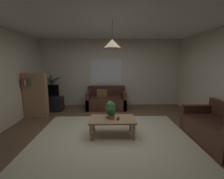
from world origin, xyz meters
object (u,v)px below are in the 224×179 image
at_px(bookshelf_corner, 35,95).
at_px(pendant_lamp, 112,44).
at_px(book_on_table_0, 109,117).
at_px(couch_right_side, 218,130).
at_px(tv_stand, 50,104).
at_px(tv, 49,91).
at_px(couch_under_window, 106,101).
at_px(potted_plant_on_table, 110,109).
at_px(coffee_table, 112,121).
at_px(potted_palm_corner, 52,92).
at_px(remote_on_table_0, 118,119).

distance_m(bookshelf_corner, pendant_lamp, 3.07).
bearing_deg(book_on_table_0, couch_right_side, -10.14).
bearing_deg(tv_stand, tv, -90.00).
bearing_deg(book_on_table_0, bookshelf_corner, 151.22).
bearing_deg(couch_under_window, couch_right_side, -46.53).
height_order(book_on_table_0, pendant_lamp, pendant_lamp).
relative_size(book_on_table_0, potted_plant_on_table, 0.31).
bearing_deg(potted_plant_on_table, coffee_table, -14.17).
relative_size(potted_plant_on_table, potted_palm_corner, 0.31).
xyz_separation_m(book_on_table_0, remote_on_table_0, (0.22, -0.09, 0.00)).
relative_size(tv, pendant_lamp, 1.20).
bearing_deg(remote_on_table_0, pendant_lamp, -6.91).
bearing_deg(potted_palm_corner, tv_stand, -82.42).
bearing_deg(couch_under_window, coffee_table, -85.30).
distance_m(tv, bookshelf_corner, 0.64).
xyz_separation_m(remote_on_table_0, tv_stand, (-2.34, 1.99, -0.18)).
bearing_deg(potted_palm_corner, bookshelf_corner, -96.44).
distance_m(couch_right_side, tv_stand, 5.04).
xyz_separation_m(remote_on_table_0, potted_palm_corner, (-2.40, 2.45, 0.17)).
xyz_separation_m(potted_palm_corner, bookshelf_corner, (-0.12, -1.10, 0.12)).
bearing_deg(bookshelf_corner, potted_palm_corner, 83.56).
bearing_deg(remote_on_table_0, bookshelf_corner, -18.93).
height_order(coffee_table, potted_palm_corner, potted_palm_corner).
xyz_separation_m(potted_plant_on_table, bookshelf_corner, (-2.35, 1.31, 0.07)).
bearing_deg(potted_palm_corner, couch_under_window, -5.33).
bearing_deg(tv, bookshelf_corner, -106.89).
bearing_deg(pendant_lamp, couch_right_side, -9.23).
height_order(book_on_table_0, bookshelf_corner, bookshelf_corner).
xyz_separation_m(coffee_table, remote_on_table_0, (0.14, -0.04, 0.08)).
bearing_deg(bookshelf_corner, couch_right_side, -19.90).
relative_size(coffee_table, book_on_table_0, 8.24).
distance_m(book_on_table_0, tv, 2.85).
bearing_deg(book_on_table_0, couch_under_window, 92.64).
bearing_deg(coffee_table, bookshelf_corner, 151.10).
height_order(couch_under_window, remote_on_table_0, couch_under_window).
xyz_separation_m(remote_on_table_0, potted_plant_on_table, (-0.18, 0.05, 0.21)).
xyz_separation_m(coffee_table, potted_plant_on_table, (-0.04, 0.01, 0.29)).
bearing_deg(couch_under_window, tv_stand, -172.39).
bearing_deg(pendant_lamp, couch_under_window, 94.70).
xyz_separation_m(couch_under_window, coffee_table, (0.18, -2.22, 0.08)).
xyz_separation_m(coffee_table, potted_palm_corner, (-2.26, 2.41, 0.24)).
xyz_separation_m(potted_plant_on_table, tv, (-2.16, 1.92, 0.08)).
relative_size(tv_stand, tv, 1.27).
xyz_separation_m(couch_under_window, tv, (-2.02, -0.29, 0.45)).
height_order(couch_right_side, book_on_table_0, couch_right_side).
xyz_separation_m(tv, pendant_lamp, (2.20, -1.93, 1.39)).
relative_size(bookshelf_corner, pendant_lamp, 2.37).
distance_m(couch_under_window, tv, 2.09).
distance_m(potted_plant_on_table, potted_palm_corner, 3.27).
distance_m(couch_under_window, book_on_table_0, 2.18).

